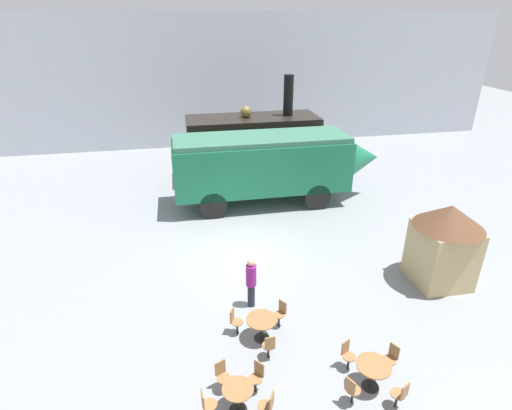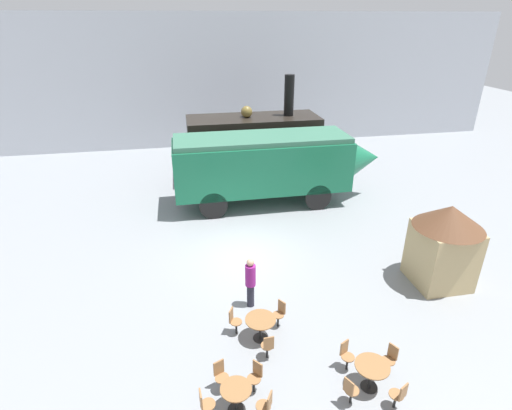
{
  "view_description": "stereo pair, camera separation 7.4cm",
  "coord_description": "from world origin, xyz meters",
  "px_view_note": "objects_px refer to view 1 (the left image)",
  "views": [
    {
      "loc": [
        -2.13,
        -13.6,
        8.61
      ],
      "look_at": [
        0.73,
        1.0,
        1.6
      ],
      "focal_mm": 28.0,
      "sensor_mm": 36.0,
      "label": 1
    },
    {
      "loc": [
        -2.06,
        -13.61,
        8.61
      ],
      "look_at": [
        0.73,
        1.0,
        1.6
      ],
      "focal_mm": 28.0,
      "sensor_mm": 36.0,
      "label": 2
    }
  ],
  "objects_px": {
    "visitor_person": "(251,281)",
    "ticket_kiosk": "(445,241)",
    "cafe_table_far": "(238,394)",
    "steam_locomotive": "(253,141)",
    "cafe_table_near": "(373,370)",
    "cafe_chair_0": "(352,389)",
    "cafe_table_mid": "(262,323)",
    "streamlined_locomotive": "(275,162)"
  },
  "relations": [
    {
      "from": "cafe_table_mid",
      "to": "ticket_kiosk",
      "type": "relative_size",
      "value": 0.3
    },
    {
      "from": "steam_locomotive",
      "to": "ticket_kiosk",
      "type": "bearing_deg",
      "value": -68.39
    },
    {
      "from": "steam_locomotive",
      "to": "visitor_person",
      "type": "relative_size",
      "value": 4.12
    },
    {
      "from": "cafe_table_mid",
      "to": "visitor_person",
      "type": "xyz_separation_m",
      "value": [
        -0.02,
        1.54,
        0.4
      ]
    },
    {
      "from": "cafe_chair_0",
      "to": "cafe_table_near",
      "type": "bearing_deg",
      "value": -0.0
    },
    {
      "from": "cafe_table_mid",
      "to": "cafe_table_far",
      "type": "distance_m",
      "value": 2.46
    },
    {
      "from": "streamlined_locomotive",
      "to": "cafe_chair_0",
      "type": "distance_m",
      "value": 12.12
    },
    {
      "from": "cafe_table_mid",
      "to": "cafe_table_far",
      "type": "height_order",
      "value": "cafe_table_far"
    },
    {
      "from": "streamlined_locomotive",
      "to": "cafe_table_near",
      "type": "relative_size",
      "value": 11.85
    },
    {
      "from": "steam_locomotive",
      "to": "cafe_table_near",
      "type": "bearing_deg",
      "value": -89.33
    },
    {
      "from": "cafe_table_near",
      "to": "cafe_table_mid",
      "type": "distance_m",
      "value": 3.26
    },
    {
      "from": "cafe_table_near",
      "to": "cafe_table_mid",
      "type": "relative_size",
      "value": 0.98
    },
    {
      "from": "cafe_table_far",
      "to": "steam_locomotive",
      "type": "bearing_deg",
      "value": 77.95
    },
    {
      "from": "steam_locomotive",
      "to": "cafe_chair_0",
      "type": "xyz_separation_m",
      "value": [
        -0.54,
        -15.62,
        -1.66
      ]
    },
    {
      "from": "cafe_chair_0",
      "to": "steam_locomotive",
      "type": "bearing_deg",
      "value": 60.57
    },
    {
      "from": "ticket_kiosk",
      "to": "cafe_table_near",
      "type": "bearing_deg",
      "value": -138.93
    },
    {
      "from": "visitor_person",
      "to": "steam_locomotive",
      "type": "bearing_deg",
      "value": 78.97
    },
    {
      "from": "cafe_table_far",
      "to": "visitor_person",
      "type": "relative_size",
      "value": 0.42
    },
    {
      "from": "cafe_table_far",
      "to": "visitor_person",
      "type": "distance_m",
      "value": 3.92
    },
    {
      "from": "cafe_chair_0",
      "to": "visitor_person",
      "type": "distance_m",
      "value": 4.48
    },
    {
      "from": "cafe_table_near",
      "to": "visitor_person",
      "type": "xyz_separation_m",
      "value": [
        -2.42,
        3.75,
        0.38
      ]
    },
    {
      "from": "cafe_chair_0",
      "to": "cafe_table_mid",
      "type": "bearing_deg",
      "value": 95.54
    },
    {
      "from": "cafe_table_mid",
      "to": "cafe_table_near",
      "type": "bearing_deg",
      "value": -42.68
    },
    {
      "from": "cafe_chair_0",
      "to": "streamlined_locomotive",
      "type": "bearing_deg",
      "value": 57.93
    },
    {
      "from": "cafe_table_near",
      "to": "ticket_kiosk",
      "type": "distance_m",
      "value": 5.88
    },
    {
      "from": "visitor_person",
      "to": "ticket_kiosk",
      "type": "bearing_deg",
      "value": 0.41
    },
    {
      "from": "streamlined_locomotive",
      "to": "cafe_table_mid",
      "type": "distance_m",
      "value": 9.87
    },
    {
      "from": "steam_locomotive",
      "to": "visitor_person",
      "type": "bearing_deg",
      "value": -101.03
    },
    {
      "from": "streamlined_locomotive",
      "to": "cafe_table_mid",
      "type": "relative_size",
      "value": 11.58
    },
    {
      "from": "cafe_table_near",
      "to": "cafe_table_far",
      "type": "bearing_deg",
      "value": -179.73
    },
    {
      "from": "cafe_table_mid",
      "to": "cafe_chair_0",
      "type": "bearing_deg",
      "value": -57.02
    },
    {
      "from": "streamlined_locomotive",
      "to": "cafe_table_mid",
      "type": "bearing_deg",
      "value": -105.75
    },
    {
      "from": "cafe_table_mid",
      "to": "cafe_chair_0",
      "type": "relative_size",
      "value": 1.04
    },
    {
      "from": "steam_locomotive",
      "to": "ticket_kiosk",
      "type": "distance_m",
      "value": 12.33
    },
    {
      "from": "cafe_table_near",
      "to": "steam_locomotive",
      "type": "bearing_deg",
      "value": 90.67
    },
    {
      "from": "cafe_chair_0",
      "to": "ticket_kiosk",
      "type": "relative_size",
      "value": 0.29
    },
    {
      "from": "ticket_kiosk",
      "to": "visitor_person",
      "type": "bearing_deg",
      "value": -179.59
    },
    {
      "from": "cafe_table_near",
      "to": "visitor_person",
      "type": "relative_size",
      "value": 0.49
    },
    {
      "from": "streamlined_locomotive",
      "to": "cafe_chair_0",
      "type": "relative_size",
      "value": 11.99
    },
    {
      "from": "visitor_person",
      "to": "ticket_kiosk",
      "type": "xyz_separation_m",
      "value": [
        6.78,
        0.05,
        0.69
      ]
    },
    {
      "from": "cafe_table_far",
      "to": "cafe_chair_0",
      "type": "xyz_separation_m",
      "value": [
        2.72,
        -0.36,
        -0.04
      ]
    },
    {
      "from": "cafe_table_mid",
      "to": "visitor_person",
      "type": "bearing_deg",
      "value": 90.74
    }
  ]
}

